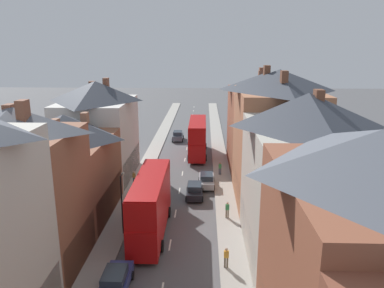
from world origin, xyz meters
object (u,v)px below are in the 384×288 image
(double_decker_bus_mid_street, at_px, (198,137))
(car_near_silver, at_px, (195,190))
(double_decker_bus_lead, at_px, (151,204))
(pedestrian_mid_right, at_px, (227,209))
(pedestrian_mid_left, at_px, (226,257))
(car_parked_left_a, at_px, (178,136))
(car_near_blue, at_px, (115,281))
(car_parked_right_a, at_px, (207,180))
(street_lamp, at_px, (122,200))
(pedestrian_far_left, at_px, (134,177))
(pedestrian_far_right, at_px, (220,168))

(double_decker_bus_mid_street, xyz_separation_m, car_near_silver, (0.01, -16.15, -2.00))
(double_decker_bus_lead, height_order, pedestrian_mid_right, double_decker_bus_lead)
(car_near_silver, distance_m, pedestrian_mid_right, 6.19)
(car_near_silver, relative_size, pedestrian_mid_left, 2.62)
(double_decker_bus_lead, xyz_separation_m, car_near_silver, (3.61, 8.30, -2.00))
(car_near_silver, distance_m, car_parked_left_a, 25.35)
(car_parked_left_a, bearing_deg, double_decker_bus_lead, -90.02)
(car_parked_left_a, relative_size, pedestrian_mid_right, 2.48)
(car_near_blue, distance_m, car_parked_left_a, 41.55)
(double_decker_bus_mid_street, height_order, car_parked_right_a, double_decker_bus_mid_street)
(double_decker_bus_lead, relative_size, car_parked_right_a, 2.55)
(car_near_silver, bearing_deg, car_parked_left_a, 98.16)
(pedestrian_mid_right, xyz_separation_m, street_lamp, (-9.29, -3.21, 2.21))
(pedestrian_far_left, distance_m, street_lamp, 12.04)
(car_near_blue, bearing_deg, pedestrian_mid_right, 53.90)
(car_parked_right_a, relative_size, pedestrian_far_right, 2.63)
(car_near_silver, xyz_separation_m, pedestrian_far_right, (3.03, 7.10, 0.22))
(double_decker_bus_lead, xyz_separation_m, pedestrian_mid_right, (6.85, 3.03, -1.78))
(car_parked_right_a, relative_size, pedestrian_far_left, 2.63)
(car_parked_left_a, distance_m, pedestrian_mid_right, 31.13)
(car_near_silver, xyz_separation_m, pedestrian_mid_left, (2.68, -13.56, 0.22))
(car_near_silver, xyz_separation_m, car_parked_right_a, (1.30, 3.26, 0.00))
(double_decker_bus_mid_street, distance_m, car_parked_right_a, 13.11)
(pedestrian_mid_right, bearing_deg, pedestrian_far_right, 90.96)
(pedestrian_mid_right, relative_size, street_lamp, 0.29)
(pedestrian_mid_left, distance_m, pedestrian_far_left, 19.57)
(double_decker_bus_lead, xyz_separation_m, street_lamp, (-2.44, -0.18, 0.43))
(car_near_blue, bearing_deg, car_near_silver, 73.40)
(double_decker_bus_mid_street, distance_m, pedestrian_far_right, 9.71)
(car_parked_right_a, relative_size, pedestrian_mid_right, 2.63)
(pedestrian_mid_left, height_order, pedestrian_mid_right, same)
(double_decker_bus_lead, bearing_deg, pedestrian_far_left, 107.46)
(car_parked_right_a, bearing_deg, street_lamp, -122.04)
(double_decker_bus_lead, distance_m, car_parked_left_a, 33.46)
(double_decker_bus_lead, relative_size, pedestrian_far_left, 6.71)
(double_decker_bus_mid_street, bearing_deg, pedestrian_far_right, -71.42)
(double_decker_bus_lead, height_order, car_near_silver, double_decker_bus_lead)
(car_near_blue, relative_size, pedestrian_far_left, 2.65)
(car_parked_left_a, xyz_separation_m, pedestrian_far_right, (6.63, -17.99, 0.19))
(car_near_blue, relative_size, pedestrian_far_right, 2.65)
(car_near_blue, height_order, car_near_silver, car_near_blue)
(car_near_blue, xyz_separation_m, pedestrian_mid_right, (8.14, 11.16, 0.22))
(pedestrian_mid_right, distance_m, pedestrian_far_left, 13.55)
(street_lamp, bearing_deg, car_near_silver, 54.50)
(car_parked_right_a, height_order, pedestrian_far_left, pedestrian_far_left)
(double_decker_bus_mid_street, relative_size, pedestrian_mid_right, 6.71)
(car_parked_left_a, xyz_separation_m, pedestrian_far_left, (-3.66, -21.80, 0.19))
(double_decker_bus_lead, bearing_deg, car_near_blue, -99.02)
(double_decker_bus_mid_street, distance_m, car_parked_left_a, 9.84)
(car_near_blue, bearing_deg, pedestrian_far_left, 96.82)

